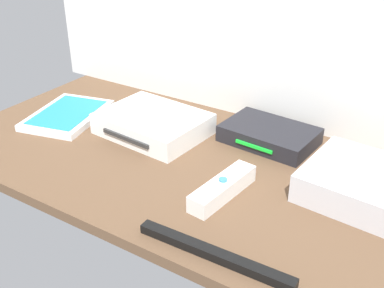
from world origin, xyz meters
The scene contains 7 objects.
ground_plane centered at (0.00, 0.00, -1.00)cm, with size 100.00×48.00×2.00cm, color brown.
game_console centered at (-13.38, 5.93, 2.20)cm, with size 22.24×17.79×4.40cm.
mini_computer centered at (29.16, 5.77, 2.64)cm, with size 18.31×18.31×5.30cm.
game_case centered at (-34.05, 1.56, 0.76)cm, with size 17.66×21.65×1.56cm.
network_router centered at (8.79, 15.24, 1.70)cm, with size 18.87×13.36×3.40cm.
remote_wand centered at (10.13, -6.40, 1.51)cm, with size 5.21×15.11×3.40cm.
sensor_bar centered at (16.51, -20.28, 0.70)cm, with size 24.00×1.80×1.40cm, color black.
Camera 1 is at (40.87, -64.27, 45.40)cm, focal length 44.11 mm.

